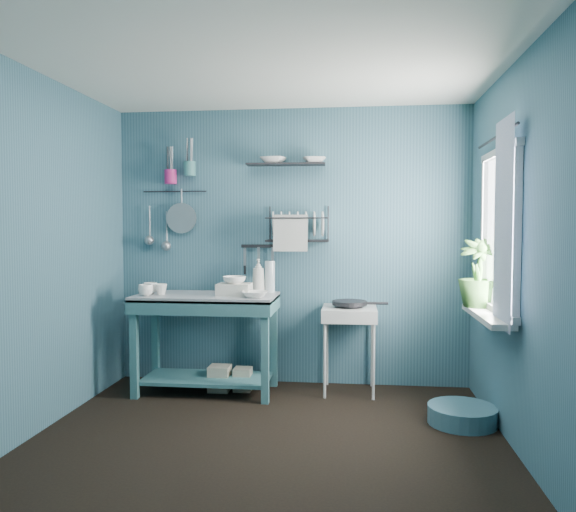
# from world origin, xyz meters

# --- Properties ---
(floor) EXTENTS (3.20, 3.20, 0.00)m
(floor) POSITION_xyz_m (0.00, 0.00, 0.00)
(floor) COLOR black
(floor) RESTS_ON ground
(ceiling) EXTENTS (3.20, 3.20, 0.00)m
(ceiling) POSITION_xyz_m (0.00, 0.00, 2.50)
(ceiling) COLOR silver
(ceiling) RESTS_ON ground
(wall_back) EXTENTS (3.20, 0.00, 3.20)m
(wall_back) POSITION_xyz_m (0.00, 1.50, 1.25)
(wall_back) COLOR #335A69
(wall_back) RESTS_ON ground
(wall_front) EXTENTS (3.20, 0.00, 3.20)m
(wall_front) POSITION_xyz_m (0.00, -1.50, 1.25)
(wall_front) COLOR #335A69
(wall_front) RESTS_ON ground
(wall_left) EXTENTS (0.00, 3.00, 3.00)m
(wall_left) POSITION_xyz_m (-1.60, 0.00, 1.25)
(wall_left) COLOR #335A69
(wall_left) RESTS_ON ground
(wall_right) EXTENTS (0.00, 3.00, 3.00)m
(wall_right) POSITION_xyz_m (1.60, 0.00, 1.25)
(wall_right) COLOR #335A69
(wall_right) RESTS_ON ground
(work_counter) EXTENTS (1.27, 0.76, 0.85)m
(work_counter) POSITION_xyz_m (-0.69, 1.10, 0.43)
(work_counter) COLOR #34696E
(work_counter) RESTS_ON floor
(mug_left) EXTENTS (0.12, 0.12, 0.10)m
(mug_left) POSITION_xyz_m (-1.17, 0.94, 0.90)
(mug_left) COLOR white
(mug_left) RESTS_ON work_counter
(mug_mid) EXTENTS (0.14, 0.14, 0.09)m
(mug_mid) POSITION_xyz_m (-1.07, 1.04, 0.90)
(mug_mid) COLOR white
(mug_mid) RESTS_ON work_counter
(mug_right) EXTENTS (0.17, 0.17, 0.10)m
(mug_right) POSITION_xyz_m (-1.19, 1.10, 0.90)
(mug_right) COLOR white
(mug_right) RESTS_ON work_counter
(wash_tub) EXTENTS (0.28, 0.22, 0.10)m
(wash_tub) POSITION_xyz_m (-0.44, 1.08, 0.90)
(wash_tub) COLOR beige
(wash_tub) RESTS_ON work_counter
(tub_bowl) EXTENTS (0.20, 0.19, 0.06)m
(tub_bowl) POSITION_xyz_m (-0.44, 1.08, 0.98)
(tub_bowl) COLOR white
(tub_bowl) RESTS_ON wash_tub
(soap_bottle) EXTENTS (0.11, 0.12, 0.30)m
(soap_bottle) POSITION_xyz_m (-0.27, 1.30, 1.00)
(soap_bottle) COLOR beige
(soap_bottle) RESTS_ON work_counter
(water_bottle) EXTENTS (0.09, 0.09, 0.28)m
(water_bottle) POSITION_xyz_m (-0.17, 1.32, 0.99)
(water_bottle) COLOR silver
(water_bottle) RESTS_ON work_counter
(counter_bowl) EXTENTS (0.22, 0.22, 0.05)m
(counter_bowl) POSITION_xyz_m (-0.24, 0.95, 0.88)
(counter_bowl) COLOR white
(counter_bowl) RESTS_ON work_counter
(hotplate_stand) EXTENTS (0.52, 0.52, 0.74)m
(hotplate_stand) POSITION_xyz_m (0.54, 1.25, 0.37)
(hotplate_stand) COLOR beige
(hotplate_stand) RESTS_ON floor
(frying_pan) EXTENTS (0.30, 0.30, 0.03)m
(frying_pan) POSITION_xyz_m (0.54, 1.25, 0.78)
(frying_pan) COLOR black
(frying_pan) RESTS_ON hotplate_stand
(knife_strip) EXTENTS (0.32, 0.05, 0.03)m
(knife_strip) POSITION_xyz_m (-0.29, 1.47, 1.26)
(knife_strip) COLOR black
(knife_strip) RESTS_ON wall_back
(dish_rack) EXTENTS (0.56, 0.26, 0.32)m
(dish_rack) POSITION_xyz_m (0.07, 1.37, 1.46)
(dish_rack) COLOR black
(dish_rack) RESTS_ON wall_back
(upper_shelf) EXTENTS (0.71, 0.22, 0.02)m
(upper_shelf) POSITION_xyz_m (-0.03, 1.40, 1.99)
(upper_shelf) COLOR black
(upper_shelf) RESTS_ON wall_back
(shelf_bowl_left) EXTENTS (0.26, 0.26, 0.06)m
(shelf_bowl_left) POSITION_xyz_m (-0.15, 1.40, 2.08)
(shelf_bowl_left) COLOR white
(shelf_bowl_left) RESTS_ON upper_shelf
(shelf_bowl_right) EXTENTS (0.23, 0.23, 0.05)m
(shelf_bowl_right) POSITION_xyz_m (0.22, 1.40, 2.06)
(shelf_bowl_right) COLOR white
(shelf_bowl_right) RESTS_ON upper_shelf
(utensil_cup_magenta) EXTENTS (0.11, 0.11, 0.13)m
(utensil_cup_magenta) POSITION_xyz_m (-1.10, 1.42, 1.89)
(utensil_cup_magenta) COLOR #B6216A
(utensil_cup_magenta) RESTS_ON wall_back
(utensil_cup_teal) EXTENTS (0.11, 0.11, 0.13)m
(utensil_cup_teal) POSITION_xyz_m (-0.92, 1.42, 1.96)
(utensil_cup_teal) COLOR #3A7A79
(utensil_cup_teal) RESTS_ON wall_back
(colander) EXTENTS (0.28, 0.03, 0.28)m
(colander) POSITION_xyz_m (-1.01, 1.45, 1.51)
(colander) COLOR #95989C
(colander) RESTS_ON wall_back
(ladle_outer) EXTENTS (0.01, 0.01, 0.30)m
(ladle_outer) POSITION_xyz_m (-1.32, 1.46, 1.48)
(ladle_outer) COLOR #95989C
(ladle_outer) RESTS_ON wall_back
(ladle_inner) EXTENTS (0.01, 0.01, 0.30)m
(ladle_inner) POSITION_xyz_m (-1.16, 1.46, 1.43)
(ladle_inner) COLOR #95989C
(ladle_inner) RESTS_ON wall_back
(hook_rail) EXTENTS (0.60, 0.01, 0.01)m
(hook_rail) POSITION_xyz_m (-1.08, 1.47, 1.76)
(hook_rail) COLOR black
(hook_rail) RESTS_ON wall_back
(window_glass) EXTENTS (0.00, 1.10, 1.10)m
(window_glass) POSITION_xyz_m (1.59, 0.45, 1.40)
(window_glass) COLOR white
(window_glass) RESTS_ON wall_right
(windowsill) EXTENTS (0.16, 0.95, 0.04)m
(windowsill) POSITION_xyz_m (1.50, 0.45, 0.81)
(windowsill) COLOR beige
(windowsill) RESTS_ON wall_right
(curtain) EXTENTS (0.00, 1.35, 1.35)m
(curtain) POSITION_xyz_m (1.52, 0.15, 1.45)
(curtain) COLOR silver
(curtain) RESTS_ON wall_right
(curtain_rod) EXTENTS (0.02, 1.05, 0.02)m
(curtain_rod) POSITION_xyz_m (1.54, 0.45, 2.05)
(curtain_rod) COLOR black
(curtain_rod) RESTS_ON wall_right
(potted_plant) EXTENTS (0.31, 0.31, 0.51)m
(potted_plant) POSITION_xyz_m (1.50, 0.75, 1.09)
(potted_plant) COLOR #2F5A24
(potted_plant) RESTS_ON windowsill
(storage_tin_large) EXTENTS (0.18, 0.18, 0.22)m
(storage_tin_large) POSITION_xyz_m (-0.59, 1.15, 0.11)
(storage_tin_large) COLOR gray
(storage_tin_large) RESTS_ON floor
(storage_tin_small) EXTENTS (0.15, 0.15, 0.20)m
(storage_tin_small) POSITION_xyz_m (-0.39, 1.18, 0.10)
(storage_tin_small) COLOR gray
(storage_tin_small) RESTS_ON floor
(floor_basin) EXTENTS (0.50, 0.50, 0.13)m
(floor_basin) POSITION_xyz_m (1.36, 0.55, 0.07)
(floor_basin) COLOR #3F6D7D
(floor_basin) RESTS_ON floor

